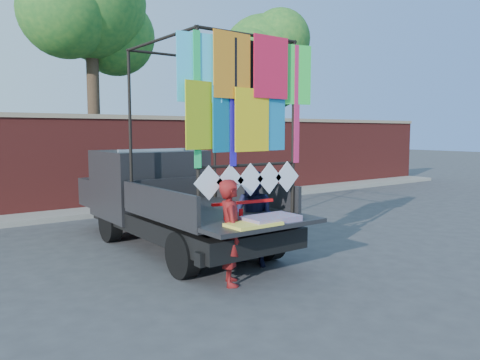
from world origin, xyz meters
TOP-DOWN VIEW (x-y plane):
  - ground at (0.00, 0.00)m, footprint 90.00×90.00m
  - brick_wall at (0.00, 7.00)m, footprint 30.00×0.45m
  - curb at (0.00, 6.30)m, footprint 30.00×1.20m
  - tree_mid at (1.02, 8.12)m, footprint 4.20×3.30m
  - tree_right at (7.52, 8.12)m, footprint 4.20×3.30m
  - pickup_truck at (0.28, 2.45)m, footprint 2.24×5.62m
  - woman at (-0.13, -0.42)m, footprint 0.57×0.65m
  - man at (0.69, 0.10)m, footprint 0.81×0.91m
  - streamer_bundle at (0.16, -0.17)m, footprint 1.03×0.19m

SIDE VIEW (x-z plane):
  - ground at x=0.00m, z-range 0.00..0.00m
  - curb at x=0.00m, z-range 0.00..0.12m
  - woman at x=-0.13m, z-range 0.00..1.49m
  - man at x=0.69m, z-range 0.00..1.54m
  - pickup_truck at x=0.28m, z-range -0.87..2.66m
  - streamer_bundle at x=0.16m, z-range 0.54..1.25m
  - brick_wall at x=0.00m, z-range 0.02..2.63m
  - tree_right at x=7.52m, z-range 1.44..8.06m
  - tree_mid at x=1.02m, z-range 1.83..9.56m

